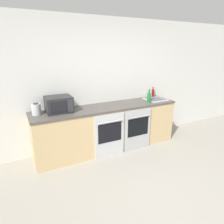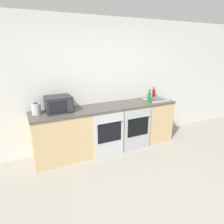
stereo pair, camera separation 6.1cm
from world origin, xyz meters
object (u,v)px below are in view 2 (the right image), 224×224
object	(u,v)px
oven_right	(138,130)
bottle_red	(153,93)
microwave	(59,104)
bottle_green	(149,97)
kettle	(36,109)
sink	(156,99)
oven_left	(109,135)

from	to	relation	value
oven_right	bottle_red	distance (m)	1.13
microwave	bottle_green	world-z (taller)	same
bottle_red	kettle	size ratio (longest dim) A/B	1.16
bottle_green	oven_right	bearing A→B (deg)	-153.70
microwave	sink	distance (m)	2.12
oven_right	kettle	size ratio (longest dim) A/B	4.25
oven_right	microwave	world-z (taller)	microwave
microwave	bottle_red	distance (m)	2.26
oven_left	sink	xyz separation A→B (m)	(1.30, 0.31, 0.49)
bottle_red	sink	distance (m)	0.30
sink	microwave	bearing A→B (deg)	178.12
bottle_green	microwave	bearing A→B (deg)	174.09
oven_left	kettle	distance (m)	1.39
oven_left	bottle_green	distance (m)	1.19
oven_left	sink	bearing A→B (deg)	13.55
bottle_red	kettle	bearing A→B (deg)	-176.13
oven_left	kettle	bearing A→B (deg)	161.65
oven_right	bottle_green	xyz separation A→B (m)	(0.39, 0.19, 0.59)
kettle	sink	world-z (taller)	sink
oven_left	sink	distance (m)	1.42
oven_left	bottle_green	bearing A→B (deg)	10.61
oven_right	bottle_green	bearing A→B (deg)	26.30
microwave	kettle	distance (m)	0.39
microwave	bottle_red	xyz separation A→B (m)	(2.25, 0.20, -0.05)
oven_right	kettle	distance (m)	1.97
oven_right	kettle	xyz separation A→B (m)	(-1.84, 0.40, 0.57)
kettle	oven_left	bearing A→B (deg)	-18.35
microwave	bottle_green	distance (m)	1.85
oven_left	oven_right	distance (m)	0.63
oven_right	microwave	distance (m)	1.63
microwave	sink	world-z (taller)	sink
oven_right	bottle_red	bearing A→B (deg)	36.08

